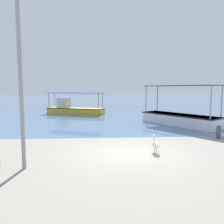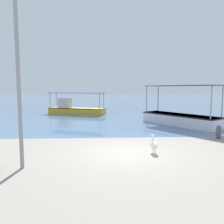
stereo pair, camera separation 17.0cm
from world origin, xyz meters
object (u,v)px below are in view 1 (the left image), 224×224
(lamp_post, at_px, (20,64))
(fishing_boat_near_right, at_px, (179,117))
(mooring_bollard, at_px, (219,131))
(pelican, at_px, (155,144))
(fishing_boat_far_left, at_px, (73,108))

(lamp_post, bearing_deg, fishing_boat_near_right, 44.67)
(fishing_boat_near_right, xyz_separation_m, mooring_bollard, (0.52, -4.71, -0.19))
(fishing_boat_near_right, xyz_separation_m, pelican, (-3.78, -7.22, -0.23))
(pelican, height_order, lamp_post, lamp_post)
(fishing_boat_far_left, height_order, mooring_bollard, fishing_boat_far_left)
(lamp_post, xyz_separation_m, mooring_bollard, (9.45, 4.11, -3.25))
(fishing_boat_far_left, relative_size, mooring_bollard, 8.91)
(fishing_boat_near_right, relative_size, fishing_boat_far_left, 0.90)
(pelican, distance_m, mooring_bollard, 4.98)
(fishing_boat_far_left, bearing_deg, lamp_post, -89.17)
(fishing_boat_near_right, height_order, mooring_bollard, fishing_boat_near_right)
(fishing_boat_far_left, relative_size, pelican, 8.50)
(pelican, relative_size, mooring_bollard, 1.05)
(fishing_boat_near_right, height_order, fishing_boat_far_left, fishing_boat_near_right)
(lamp_post, bearing_deg, mooring_bollard, 23.52)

